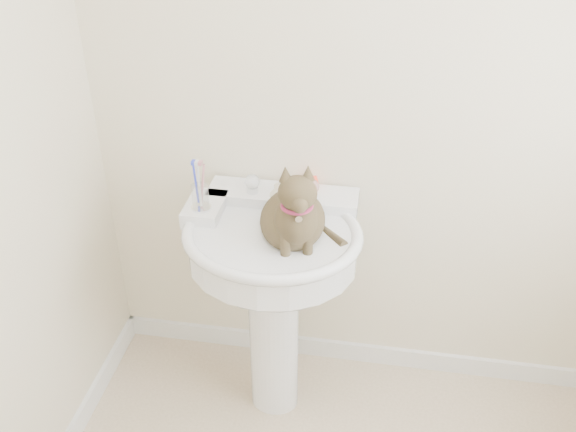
% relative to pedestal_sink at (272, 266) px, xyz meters
% --- Properties ---
extents(wall_back, '(2.20, 0.00, 2.50)m').
position_rel_pedestal_sink_xyz_m(wall_back, '(0.37, 0.29, 0.56)').
color(wall_back, beige).
rests_on(wall_back, ground).
extents(baseboard_back, '(2.20, 0.02, 0.09)m').
position_rel_pedestal_sink_xyz_m(baseboard_back, '(0.37, 0.28, -0.65)').
color(baseboard_back, white).
rests_on(baseboard_back, floor).
extents(pedestal_sink, '(0.64, 0.63, 0.88)m').
position_rel_pedestal_sink_xyz_m(pedestal_sink, '(0.00, 0.00, 0.00)').
color(pedestal_sink, white).
rests_on(pedestal_sink, floor).
extents(faucet, '(0.28, 0.12, 0.14)m').
position_rel_pedestal_sink_xyz_m(faucet, '(0.00, 0.16, 0.23)').
color(faucet, silver).
rests_on(faucet, pedestal_sink).
extents(soap_bar, '(0.10, 0.08, 0.03)m').
position_rel_pedestal_sink_xyz_m(soap_bar, '(0.08, 0.25, 0.20)').
color(soap_bar, '#FE452B').
rests_on(soap_bar, pedestal_sink).
extents(toothbrush_cup, '(0.07, 0.07, 0.19)m').
position_rel_pedestal_sink_xyz_m(toothbrush_cup, '(-0.26, 0.04, 0.24)').
color(toothbrush_cup, silver).
rests_on(toothbrush_cup, pedestal_sink).
extents(cat, '(0.24, 0.30, 0.44)m').
position_rel_pedestal_sink_xyz_m(cat, '(0.08, -0.04, 0.24)').
color(cat, '#493923').
rests_on(cat, pedestal_sink).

